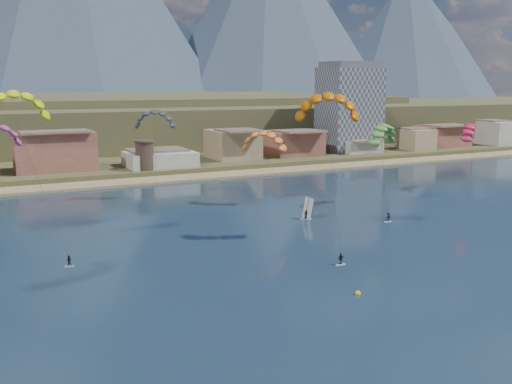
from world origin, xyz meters
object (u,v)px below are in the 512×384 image
(watchtower, at_px, (145,155))
(windsurfer, at_px, (307,213))
(kitesurfer_orange, at_px, (328,102))
(kitesurfer_green, at_px, (382,132))
(buoy, at_px, (358,293))
(kitesurfer_yellow, at_px, (14,101))
(apartment_tower, at_px, (349,107))

(watchtower, relative_size, windsurfer, 2.02)
(kitesurfer_orange, relative_size, windsurfer, 6.42)
(kitesurfer_green, height_order, windsurfer, kitesurfer_green)
(watchtower, xyz_separation_m, buoy, (-1.18, -103.89, -6.24))
(watchtower, height_order, windsurfer, watchtower)
(watchtower, distance_m, windsurfer, 67.13)
(kitesurfer_yellow, bearing_deg, kitesurfer_green, 2.36)
(apartment_tower, xyz_separation_m, watchtower, (-80.00, -14.00, -11.45))
(kitesurfer_green, bearing_deg, kitesurfer_orange, -144.94)
(kitesurfer_orange, relative_size, kitesurfer_green, 1.30)
(apartment_tower, distance_m, kitesurfer_green, 88.81)
(watchtower, bearing_deg, windsurfer, -77.57)
(watchtower, xyz_separation_m, windsurfer, (14.41, -65.37, -5.02))
(kitesurfer_yellow, distance_m, kitesurfer_green, 72.96)
(apartment_tower, relative_size, buoy, 42.34)
(kitesurfer_orange, bearing_deg, watchtower, 96.35)
(apartment_tower, height_order, kitesurfer_orange, apartment_tower)
(kitesurfer_orange, distance_m, kitesurfer_green, 32.19)
(apartment_tower, bearing_deg, kitesurfer_green, -120.71)
(watchtower, bearing_deg, kitesurfer_green, -60.94)
(apartment_tower, bearing_deg, kitesurfer_orange, -126.97)
(kitesurfer_yellow, xyz_separation_m, buoy, (36.69, -38.55, -23.81))
(apartment_tower, bearing_deg, windsurfer, -129.57)
(watchtower, distance_m, kitesurfer_green, 72.03)
(apartment_tower, bearing_deg, kitesurfer_yellow, -146.06)
(kitesurfer_yellow, bearing_deg, apartment_tower, 33.94)
(kitesurfer_yellow, relative_size, buoy, 36.00)
(kitesurfer_yellow, height_order, windsurfer, kitesurfer_yellow)
(watchtower, height_order, kitesurfer_green, kitesurfer_green)
(windsurfer, bearing_deg, buoy, -112.04)
(apartment_tower, relative_size, kitesurfer_green, 1.52)
(watchtower, relative_size, kitesurfer_yellow, 0.32)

